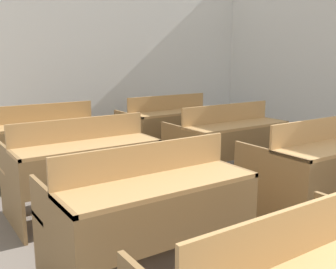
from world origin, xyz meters
TOP-DOWN VIEW (x-y plane):
  - wall_back at (0.00, 6.29)m, footprint 6.21×0.06m
  - bench_second_left at (-1.12, 2.51)m, footprint 1.27×0.80m
  - bench_second_right at (0.70, 2.51)m, footprint 1.27×0.80m
  - bench_third_left at (-1.09, 3.74)m, footprint 1.27×0.80m
  - bench_third_right at (0.71, 3.76)m, footprint 1.27×0.80m
  - bench_back_left at (-1.09, 4.97)m, footprint 1.27×0.80m
  - bench_back_right at (0.70, 4.98)m, footprint 1.27×0.80m
  - wastepaper_bin at (2.80, 5.85)m, footprint 0.25×0.25m

SIDE VIEW (x-z plane):
  - wastepaper_bin at x=2.80m, z-range 0.00..0.34m
  - bench_second_left at x=-1.12m, z-range 0.03..0.93m
  - bench_second_right at x=0.70m, z-range 0.03..0.93m
  - bench_third_left at x=-1.09m, z-range 0.03..0.93m
  - bench_third_right at x=0.71m, z-range 0.03..0.93m
  - bench_back_left at x=-1.09m, z-range 0.03..0.93m
  - bench_back_right at x=0.70m, z-range 0.03..0.93m
  - wall_back at x=0.00m, z-range 0.00..3.03m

